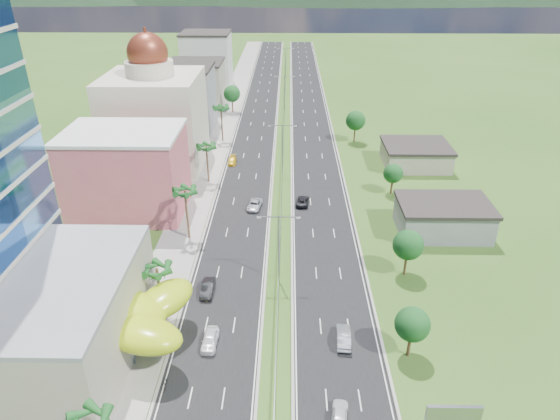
{
  "coord_description": "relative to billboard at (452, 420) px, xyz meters",
  "views": [
    {
      "loc": [
        1.25,
        -50.64,
        43.99
      ],
      "look_at": [
        0.03,
        19.25,
        7.0
      ],
      "focal_mm": 32.0,
      "sensor_mm": 36.0,
      "label": 1
    }
  ],
  "objects": [
    {
      "name": "streetlight_median_b",
      "position": [
        -17.0,
        28.0,
        2.33
      ],
      "size": [
        6.04,
        0.25,
        11.0
      ],
      "color": "gray",
      "rests_on": "ground"
    },
    {
      "name": "palm_tree_d",
      "position": [
        -32.5,
        63.0,
        3.12
      ],
      "size": [
        3.6,
        3.6,
        8.6
      ],
      "color": "#47301C",
      "rests_on": "ground"
    },
    {
      "name": "car_yellow_far_left",
      "position": [
        -28.54,
        73.26,
        -3.71
      ],
      "size": [
        2.05,
        4.69,
        1.34
      ],
      "primitive_type": "imported",
      "rotation": [
        0.0,
        0.0,
        0.04
      ],
      "color": "gold",
      "rests_on": "road_left"
    },
    {
      "name": "palm_tree_e",
      "position": [
        -32.5,
        88.0,
        3.89
      ],
      "size": [
        3.6,
        3.6,
        9.4
      ],
      "color": "#47301C",
      "rests_on": "ground"
    },
    {
      "name": "streetlight_median_c",
      "position": [
        -17.0,
        68.0,
        2.33
      ],
      "size": [
        6.04,
        0.25,
        11.0
      ],
      "color": "gray",
      "rests_on": "ground"
    },
    {
      "name": "midrise_grey",
      "position": [
        -44.0,
        98.0,
        3.58
      ],
      "size": [
        16.0,
        15.0,
        16.0
      ],
      "primitive_type": "cube",
      "color": "gray",
      "rests_on": "ground"
    },
    {
      "name": "palm_tree_c",
      "position": [
        -32.5,
        40.0,
        4.08
      ],
      "size": [
        3.6,
        3.6,
        9.6
      ],
      "color": "#47301C",
      "rests_on": "ground"
    },
    {
      "name": "ground",
      "position": [
        -17.0,
        18.0,
        -4.42
      ],
      "size": [
        500.0,
        500.0,
        0.0
      ],
      "primitive_type": "plane",
      "color": "#2D5119",
      "rests_on": "ground"
    },
    {
      "name": "leafy_tree_lfar",
      "position": [
        -32.5,
        113.0,
        1.16
      ],
      "size": [
        4.9,
        4.9,
        8.05
      ],
      "color": "#47301C",
      "rests_on": "ground"
    },
    {
      "name": "leafy_tree_ra",
      "position": [
        -1.0,
        13.0,
        0.35
      ],
      "size": [
        4.2,
        4.2,
        6.9
      ],
      "color": "#47301C",
      "rests_on": "ground"
    },
    {
      "name": "leafy_tree_rb",
      "position": [
        2.0,
        30.0,
        0.76
      ],
      "size": [
        4.55,
        4.55,
        7.47
      ],
      "color": "#47301C",
      "rests_on": "ground"
    },
    {
      "name": "midrise_white",
      "position": [
        -44.0,
        143.0,
        4.58
      ],
      "size": [
        16.0,
        15.0,
        18.0
      ],
      "primitive_type": "cube",
      "color": "silver",
      "rests_on": "ground"
    },
    {
      "name": "sidewalk_left",
      "position": [
        -34.0,
        108.0,
        -4.36
      ],
      "size": [
        7.0,
        260.0,
        0.12
      ],
      "primitive_type": "cube",
      "color": "gray",
      "rests_on": "ground"
    },
    {
      "name": "midrise_beige",
      "position": [
        -44.0,
        120.0,
        2.08
      ],
      "size": [
        16.0,
        15.0,
        13.0
      ],
      "primitive_type": "cube",
      "color": "#A49C87",
      "rests_on": "ground"
    },
    {
      "name": "car_silver_right",
      "position": [
        -8.62,
        15.13,
        -3.58
      ],
      "size": [
        1.99,
        4.95,
        1.6
      ],
      "primitive_type": "imported",
      "rotation": [
        0.0,
        0.0,
        3.08
      ],
      "color": "#9CA0A3",
      "rests_on": "road_right"
    },
    {
      "name": "road_left",
      "position": [
        -24.5,
        108.0,
        -4.4
      ],
      "size": [
        11.0,
        260.0,
        0.04
      ],
      "primitive_type": "cube",
      "color": "black",
      "rests_on": "ground"
    },
    {
      "name": "median_guardrail",
      "position": [
        -17.0,
        89.99,
        -3.8
      ],
      "size": [
        0.1,
        216.06,
        0.76
      ],
      "color": "gray",
      "rests_on": "ground"
    },
    {
      "name": "streetlight_median_e",
      "position": [
        -17.0,
        158.0,
        2.33
      ],
      "size": [
        6.04,
        0.25,
        11.0
      ],
      "color": "gray",
      "rests_on": "ground"
    },
    {
      "name": "mall_podium",
      "position": [
        -49.0,
        12.0,
        1.08
      ],
      "size": [
        30.0,
        24.0,
        11.0
      ],
      "primitive_type": "cube",
      "color": "#A49C87",
      "rests_on": "ground"
    },
    {
      "name": "car_silver_mid_left",
      "position": [
        -22.02,
        51.11,
        -3.67
      ],
      "size": [
        3.07,
        5.38,
        1.41
      ],
      "primitive_type": "imported",
      "rotation": [
        0.0,
        0.0,
        -0.15
      ],
      "color": "#AFB2B7",
      "rests_on": "road_left"
    },
    {
      "name": "leafy_tree_rd",
      "position": [
        1.0,
        88.0,
        1.16
      ],
      "size": [
        4.9,
        4.9,
        8.05
      ],
      "color": "#47301C",
      "rests_on": "ground"
    },
    {
      "name": "streetlight_median_d",
      "position": [
        -17.0,
        113.0,
        2.33
      ],
      "size": [
        6.04,
        0.25,
        11.0
      ],
      "color": "gray",
      "rests_on": "ground"
    },
    {
      "name": "palm_tree_b",
      "position": [
        -32.5,
        20.0,
        2.64
      ],
      "size": [
        3.6,
        3.6,
        8.1
      ],
      "color": "#47301C",
      "rests_on": "ground"
    },
    {
      "name": "mountain_ridge",
      "position": [
        43.0,
        468.0,
        -4.42
      ],
      "size": [
        860.0,
        140.0,
        90.0
      ],
      "primitive_type": null,
      "color": "black",
      "rests_on": "ground"
    },
    {
      "name": "pink_shophouse",
      "position": [
        -45.0,
        50.0,
        3.08
      ],
      "size": [
        20.0,
        15.0,
        15.0
      ],
      "primitive_type": "cube",
      "color": "#CE5469",
      "rests_on": "ground"
    },
    {
      "name": "car_white_near_right",
      "position": [
        -10.14,
        3.42,
        -3.66
      ],
      "size": [
        2.28,
        4.45,
        1.45
      ],
      "primitive_type": "imported",
      "rotation": [
        0.0,
        0.0,
        3.01
      ],
      "color": "white",
      "rests_on": "road_right"
    },
    {
      "name": "shed_far",
      "position": [
        13.0,
        73.0,
        -2.22
      ],
      "size": [
        14.0,
        12.0,
        4.4
      ],
      "primitive_type": "cube",
      "color": "#A49C87",
      "rests_on": "ground"
    },
    {
      "name": "shed_near",
      "position": [
        11.0,
        43.0,
        -1.92
      ],
      "size": [
        15.0,
        10.0,
        5.0
      ],
      "primitive_type": "cube",
      "color": "gray",
      "rests_on": "ground"
    },
    {
      "name": "leafy_tree_rc",
      "position": [
        5.0,
        58.0,
        -0.05
      ],
      "size": [
        3.85,
        3.85,
        6.33
      ],
      "color": "#47301C",
      "rests_on": "ground"
    },
    {
      "name": "billboard",
      "position": [
        0.0,
        0.0,
        0.0
      ],
      "size": [
        5.2,
        0.35,
        6.2
      ],
      "color": "gray",
      "rests_on": "ground"
    },
    {
      "name": "car_white_near_left",
      "position": [
        -25.27,
        14.33,
        -3.6
      ],
      "size": [
        1.99,
        4.64,
        1.56
      ],
      "primitive_type": "imported",
      "rotation": [
        0.0,
        0.0,
        -0.03
      ],
      "color": "white",
      "rests_on": "road_left"
    },
    {
      "name": "road_right",
      "position": [
        -9.5,
        108.0,
        -4.4
      ],
      "size": [
        11.0,
        260.0,
        0.04
      ],
      "primitive_type": "cube",
      "color": "black",
      "rests_on": "ground"
    },
    {
      "name": "lime_canopy",
      "position": [
        -37.0,
        14.0,
        0.57
      ],
      "size": [
        18.0,
        15.0,
        7.4
      ],
      "color": "#A7C413",
      "rests_on": "ground"
    },
    {
      "name": "domed_building",
      "position": [
        -45.0,
        73.0,
        6.93
      ],
      "size": [
        20.0,
        20.0,
        28.7
      ],
      "color": "beige",
      "rests_on": "ground"
    },
    {
      "name": "car_dark_far_right",
      "position": [
        -12.86,
        52.96,
        -3.71
      ],
      "size": [
        2.88,
        5.12,
        1.35
      ],
      "primitive_type": "imported",
      "rotation": [
        0.0,
        0.0,
        3.0
      ],
      "color": "black",
      "rests_on": "road_right"
    },
    {
      "name": "motorcycle",
      "position": [
        -29.3,
        7.57,
        -3.77
      ],
      "size": [
        0.6,
        1.93,
        1.23
      ],
      "primitive_type": "imported",
      "rotation": [
        0.0,
        0.0,
        0.01
      ],
      "color": "black",
      "rests_on": "road_left"
    },
    {
      "name": "car_dark_left",
      "position": [
        -27.1,
        24.86,
        -3.6
      ],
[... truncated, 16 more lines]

